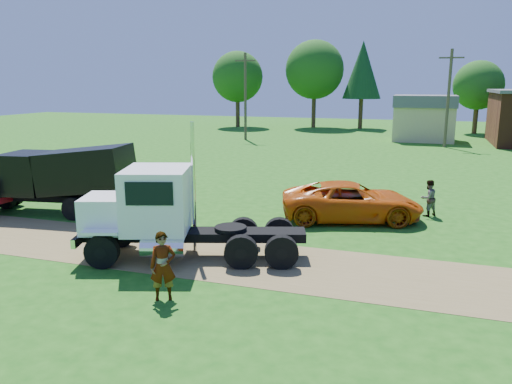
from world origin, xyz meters
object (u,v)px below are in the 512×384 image
(black_dump_truck, at_px, (59,176))
(orange_pickup, at_px, (352,201))
(spectator_a, at_px, (163,266))
(white_semi_tractor, at_px, (161,213))

(black_dump_truck, height_order, orange_pickup, black_dump_truck)
(black_dump_truck, distance_m, spectator_a, 11.52)
(orange_pickup, height_order, spectator_a, spectator_a)
(black_dump_truck, distance_m, orange_pickup, 13.42)
(white_semi_tractor, bearing_deg, orange_pickup, 33.16)
(orange_pickup, xyz_separation_m, spectator_a, (-3.88, -10.04, 0.13))
(white_semi_tractor, distance_m, orange_pickup, 8.98)
(white_semi_tractor, height_order, spectator_a, white_semi_tractor)
(orange_pickup, bearing_deg, white_semi_tractor, 124.80)
(spectator_a, bearing_deg, orange_pickup, 41.68)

